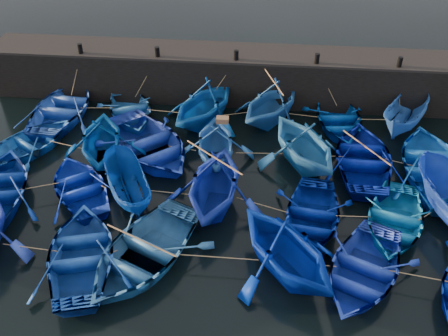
{
  "coord_description": "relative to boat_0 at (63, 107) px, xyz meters",
  "views": [
    {
      "loc": [
        1.58,
        -13.4,
        13.77
      ],
      "look_at": [
        0.0,
        3.2,
        0.7
      ],
      "focal_mm": 40.0,
      "sensor_mm": 36.0,
      "label": 1
    }
  ],
  "objects": [
    {
      "name": "bollard_4",
      "position": [
        16.65,
        1.96,
        2.31
      ],
      "size": [
        0.24,
        0.24,
        0.5
      ],
      "primitive_type": "cylinder",
      "color": "black",
      "rests_on": "quay_top"
    },
    {
      "name": "mooring_ropes",
      "position": [
        8.57,
        -2.73,
        0.31
      ],
      "size": [
        17.12,
        11.56,
        2.1
      ],
      "color": "tan",
      "rests_on": "ground"
    },
    {
      "name": "bollard_1",
      "position": [
        4.65,
        1.96,
        2.31
      ],
      "size": [
        0.24,
        0.24,
        0.5
      ],
      "primitive_type": "cylinder",
      "color": "black",
      "rests_on": "quay_top"
    },
    {
      "name": "ground",
      "position": [
        8.65,
        -7.64,
        -0.56
      ],
      "size": [
        120.0,
        120.0,
        0.0
      ],
      "primitive_type": "plane",
      "color": "black",
      "rests_on": "ground"
    },
    {
      "name": "boat_3",
      "position": [
        10.54,
        0.45,
        0.6
      ],
      "size": [
        5.6,
        5.78,
        2.32
      ],
      "primitive_type": "imported",
      "rotation": [
        0.0,
        0.0,
        -0.58
      ],
      "color": "#1C5799",
      "rests_on": "ground"
    },
    {
      "name": "boat_23",
      "position": [
        11.23,
        -9.3,
        0.66
      ],
      "size": [
        6.04,
        6.14,
        2.45
      ],
      "primitive_type": "imported",
      "rotation": [
        0.0,
        0.0,
        0.68
      ],
      "color": "#002293",
      "rests_on": "ground"
    },
    {
      "name": "boat_16",
      "position": [
        8.42,
        -6.11,
        0.68
      ],
      "size": [
        4.47,
        5.06,
        2.49
      ],
      "primitive_type": "imported",
      "rotation": [
        0.0,
        0.0,
        -0.09
      ],
      "color": "#11299C",
      "rests_on": "ground"
    },
    {
      "name": "quay_top",
      "position": [
        8.65,
        2.86,
        2.0
      ],
      "size": [
        26.0,
        2.5,
        0.12
      ],
      "primitive_type": "cube",
      "color": "black",
      "rests_on": "quay_wall"
    },
    {
      "name": "boat_12",
      "position": [
        17.67,
        -3.31,
        0.04
      ],
      "size": [
        4.19,
        5.83,
        1.2
      ],
      "primitive_type": "imported",
      "rotation": [
        0.0,
        0.0,
        3.15
      ],
      "color": "blue",
      "rests_on": "ground"
    },
    {
      "name": "boat_0",
      "position": [
        0.0,
        0.0,
        0.0
      ],
      "size": [
        4.21,
        5.65,
        1.12
      ],
      "primitive_type": "imported",
      "rotation": [
        0.0,
        0.0,
        3.08
      ],
      "color": "#1F469F",
      "rests_on": "ground"
    },
    {
      "name": "boat_18",
      "position": [
        15.4,
        -6.74,
        -0.1
      ],
      "size": [
        4.29,
        5.16,
        0.93
      ],
      "primitive_type": "imported",
      "rotation": [
        0.0,
        0.0,
        -0.28
      ],
      "color": "blue",
      "rests_on": "ground"
    },
    {
      "name": "boat_8",
      "position": [
        5.07,
        -2.88,
        0.04
      ],
      "size": [
        6.87,
        7.07,
        1.2
      ],
      "primitive_type": "imported",
      "rotation": [
        0.0,
        0.0,
        0.7
      ],
      "color": "#1B37B0",
      "rests_on": "ground"
    },
    {
      "name": "boat_5",
      "position": [
        17.07,
        0.34,
        0.27
      ],
      "size": [
        3.48,
        4.53,
        1.66
      ],
      "primitive_type": "imported",
      "rotation": [
        0.0,
        0.0,
        -0.51
      ],
      "color": "#275AAD",
      "rests_on": "ground"
    },
    {
      "name": "boat_10",
      "position": [
        12.03,
        -2.97,
        0.66
      ],
      "size": [
        5.71,
        5.96,
        2.43
      ],
      "primitive_type": "imported",
      "rotation": [
        0.0,
        0.0,
        3.64
      ],
      "color": "#256BA9",
      "rests_on": "ground"
    },
    {
      "name": "quay_wall",
      "position": [
        8.65,
        2.86,
        0.69
      ],
      "size": [
        26.0,
        2.5,
        2.5
      ],
      "primitive_type": "cube",
      "color": "black",
      "rests_on": "ground"
    },
    {
      "name": "loose_oars",
      "position": [
        9.98,
        -4.48,
        1.22
      ],
      "size": [
        10.76,
        11.85,
        1.46
      ],
      "color": "#99724C",
      "rests_on": "ground"
    },
    {
      "name": "boat_4",
      "position": [
        13.89,
        0.25,
        -0.09
      ],
      "size": [
        3.72,
        4.86,
        0.94
      ],
      "primitive_type": "imported",
      "rotation": [
        0.0,
        0.0,
        0.11
      ],
      "color": "navy",
      "rests_on": "ground"
    },
    {
      "name": "boat_11",
      "position": [
        14.72,
        -2.92,
        -0.02
      ],
      "size": [
        3.94,
        5.37,
        1.09
      ],
      "primitive_type": "imported",
      "rotation": [
        0.0,
        0.0,
        3.11
      ],
      "color": "#00117F",
      "rests_on": "ground"
    },
    {
      "name": "boat_24",
      "position": [
        13.89,
        -9.36,
        -0.07
      ],
      "size": [
        5.03,
        5.72,
        0.99
      ],
      "primitive_type": "imported",
      "rotation": [
        0.0,
        0.0,
        -0.42
      ],
      "color": "#1A35C2",
      "rests_on": "ground"
    },
    {
      "name": "boat_9",
      "position": [
        8.16,
        -3.1,
        0.51
      ],
      "size": [
        3.98,
        4.46,
        2.14
      ],
      "primitive_type": "imported",
      "rotation": [
        0.0,
        0.0,
        3.26
      ],
      "color": "#1D55A0",
      "rests_on": "ground"
    },
    {
      "name": "wooden_crate",
      "position": [
        8.46,
        -3.1,
        1.7
      ],
      "size": [
        0.53,
        0.35,
        0.24
      ],
      "primitive_type": "cube",
      "color": "brown",
      "rests_on": "boat_9"
    },
    {
      "name": "boat_21",
      "position": [
        4.1,
        -9.58,
        -0.04
      ],
      "size": [
        4.73,
        5.73,
        1.03
      ],
      "primitive_type": "imported",
      "rotation": [
        0.0,
        0.0,
        3.41
      ],
      "color": "#124097",
      "rests_on": "ground"
    },
    {
      "name": "boat_1",
      "position": [
        3.41,
        0.15,
        -0.11
      ],
      "size": [
        4.65,
        5.28,
        0.91
      ],
      "primitive_type": "imported",
      "rotation": [
        0.0,
        0.0,
        0.42
      ],
      "color": "#215EA6",
      "rests_on": "ground"
    },
    {
      "name": "boat_2",
      "position": [
        7.24,
        -0.02,
        0.65
      ],
      "size": [
        5.68,
        5.94,
        2.43
      ],
      "primitive_type": "imported",
      "rotation": [
        0.0,
        0.0,
        -0.49
      ],
      "color": "#08468D",
      "rests_on": "ground"
    },
    {
      "name": "boat_6",
      "position": [
        -0.49,
        -3.0,
        -0.12
      ],
      "size": [
        4.9,
        5.27,
        0.89
      ],
      "primitive_type": "imported",
      "rotation": [
        0.0,
        0.0,
        2.57
      ],
      "color": "#154F9C",
      "rests_on": "ground"
    },
    {
      "name": "boat_17",
      "position": [
        12.28,
        -6.8,
        -0.1
      ],
      "size": [
        3.73,
        4.81,
        0.92
      ],
      "primitive_type": "imported",
      "rotation": [
        0.0,
        0.0,
        -0.14
      ],
      "color": "navy",
      "rests_on": "ground"
    },
    {
      "name": "boat_7",
      "position": [
        3.09,
        -3.46,
        0.58
      ],
      "size": [
        4.63,
        5.08,
        2.29
      ],
      "primitive_type": "imported",
      "rotation": [
        0.0,
        0.0,
        3.37
      ],
      "color": "navy",
      "rests_on": "ground"
    },
    {
      "name": "boat_15",
      "position": [
        4.85,
        -6.01,
        0.21
      ],
      "size": [
        3.21,
        4.22,
        1.54
      ],
      "primitive_type": "imported",
      "rotation": [
        0.0,
        0.0,
        3.63
      ],
      "color": "navy",
      "rests_on": "ground"
    },
    {
      "name": "bollard_2",
      "position": [
        8.65,
        1.96,
        2.31
      ],
      "size": [
        0.24,
        0.24,
        0.5
      ],
      "primitive_type": "cylinder",
      "color": "black",
      "rests_on": "quay_top"
    },
    {
      "name": "bollard_0",
      "position": [
        0.65,
        1.96,
        2.31
      ],
      "size": [
        0.24,
        0.24,
        0.5
      ],
      "primitive_type": "cylinder",
      "color": "black",
      "rests_on": "quay_top"
    },
    {
      "name": "boat_22",
      "position": [
        6.22,
        -9.32,
        0.0
      ],
      "size": [
        5.79,
        6.53,
        1.12
      ],
      "primitive_type": "imported",
      "rotation": [
        0.0,
        0.0,
        -0.43
      ],
      "color": "#286497",
      "rests_on": "ground"
    },
    {
      "name": "boat_14",
      "position": [
        2.81,
        -5.9,
        -0.11
      ],
      "size": [
        4.95,
        5.28,
        0.89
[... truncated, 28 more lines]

